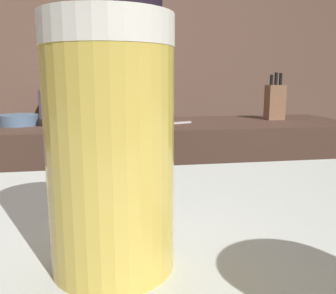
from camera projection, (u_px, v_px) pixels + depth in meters
name	position (u px, v px, depth m)	size (l,w,h in m)	color
wall_back	(96.00, 56.00, 3.30)	(5.20, 0.10, 2.70)	brown
prep_counter	(160.00, 204.00, 2.07)	(2.10, 0.60, 0.92)	#4D342A
back_shelf	(100.00, 151.00, 3.18)	(0.92, 0.36, 1.06)	#3F353C
bartender	(121.00, 112.00, 1.49)	(0.43, 0.52, 1.76)	#272F3D
knife_block	(275.00, 101.00, 2.14)	(0.10, 0.08, 0.27)	brown
mixing_bowl	(19.00, 120.00, 1.90)	(0.20, 0.20, 0.06)	slate
chefs_knife	(171.00, 123.00, 1.95)	(0.24, 0.03, 0.01)	silver
pint_glass_near	(111.00, 147.00, 0.22)	(0.08, 0.08, 0.15)	#D9BB4D
bottle_soy	(117.00, 77.00, 3.11)	(0.06, 0.06, 0.25)	black
bottle_hot_sauce	(73.00, 77.00, 3.12)	(0.07, 0.07, 0.27)	#CCC582
bottle_vinegar	(85.00, 81.00, 3.00)	(0.06, 0.06, 0.17)	red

